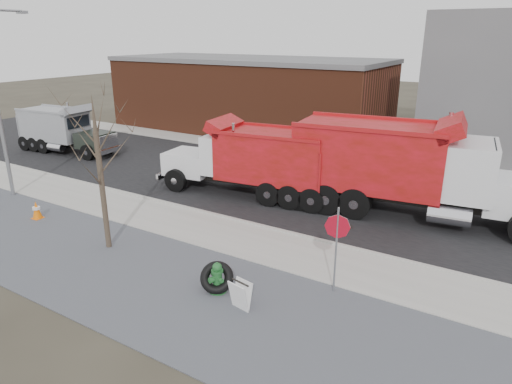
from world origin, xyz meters
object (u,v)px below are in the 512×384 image
Objects in this scene: truck_tire at (217,278)px; sandwich_board at (240,295)px; stop_sign at (337,235)px; dump_truck_red_a at (405,166)px; dump_truck_red_b at (253,158)px; fire_hydrant at (217,279)px; dump_truck_grey at (63,128)px.

sandwich_board is at bearing -22.07° from truck_tire.
dump_truck_red_a is (0.04, 6.84, 0.30)m from stop_sign.
dump_truck_red_b is (-6.29, -1.11, -0.34)m from dump_truck_red_a.
truck_tire is (-0.06, 0.06, -0.01)m from fire_hydrant.
dump_truck_red_a is at bearing -4.04° from dump_truck_grey.
dump_truck_grey reaches higher than sandwich_board.
dump_truck_grey is at bearing 178.80° from fire_hydrant.
stop_sign is 0.25× the size of dump_truck_red_a.
fire_hydrant is 8.34m from dump_truck_red_b.
fire_hydrant reaches higher than truck_tire.
stop_sign is at bearing 61.24° from sandwich_board.
stop_sign is at bearing 55.83° from fire_hydrant.
dump_truck_red_b is (-3.42, 7.40, 1.29)m from truck_tire.
dump_truck_red_a reaches higher than truck_tire.
stop_sign reaches higher than fire_hydrant.
truck_tire is at bearing 168.84° from sandwich_board.
sandwich_board is at bearing -123.72° from stop_sign.
truck_tire is 0.12× the size of dump_truck_red_a.
stop_sign reaches higher than truck_tire.
dump_truck_grey reaches higher than truck_tire.
truck_tire is 9.13m from dump_truck_red_a.
fire_hydrant is at bearing -142.05° from stop_sign.
dump_truck_grey is (-13.98, 0.68, -0.23)m from dump_truck_red_b.
truck_tire is at bearing 158.08° from fire_hydrant.
dump_truck_grey is at bearing 174.12° from dump_truck_red_a.
fire_hydrant is 0.12× the size of dump_truck_red_b.
dump_truck_grey is at bearing 155.07° from truck_tire.
dump_truck_red_a is at bearing -177.46° from dump_truck_red_b.
dump_truck_red_b is (-3.48, 7.47, 1.29)m from fire_hydrant.
fire_hydrant is 19.30m from dump_truck_grey.
dump_truck_red_b reaches higher than truck_tire.
fire_hydrant is 0.36× the size of stop_sign.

